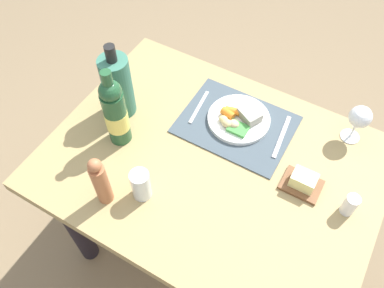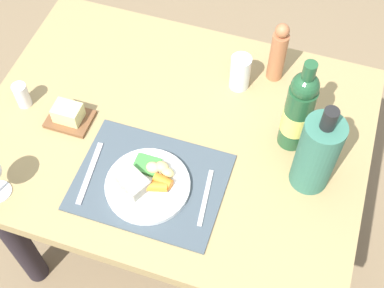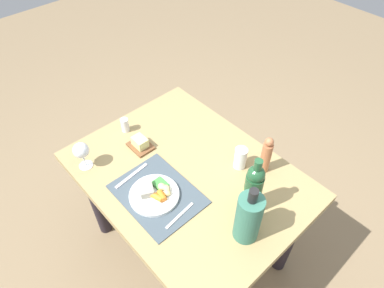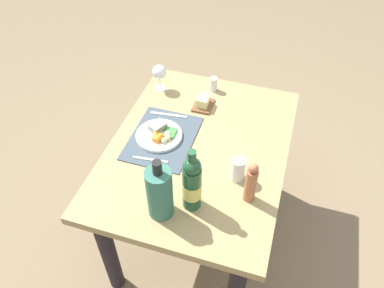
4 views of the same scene
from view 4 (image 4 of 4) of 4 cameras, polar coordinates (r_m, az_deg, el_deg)
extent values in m
plane|color=#836D4F|center=(2.44, 0.76, -12.55)|extent=(8.00, 8.00, 0.00)
cube|color=#A08856|center=(1.87, 0.97, -0.82)|extent=(1.14, 0.85, 0.04)
cylinder|color=black|center=(2.52, -3.19, 2.33)|extent=(0.08, 0.08, 0.70)
cylinder|color=black|center=(2.00, -12.55, -15.48)|extent=(0.08, 0.08, 0.70)
cylinder|color=black|center=(2.42, 11.50, -0.87)|extent=(0.08, 0.08, 0.70)
cube|color=#414E57|center=(1.89, -4.46, 0.93)|extent=(0.41, 0.31, 0.01)
cylinder|color=white|center=(1.89, -4.97, 1.37)|extent=(0.23, 0.23, 0.02)
cube|color=gray|center=(1.90, -5.19, 2.63)|extent=(0.10, 0.09, 0.04)
cylinder|color=orange|center=(1.86, -5.56, 1.19)|extent=(0.06, 0.04, 0.03)
cylinder|color=orange|center=(1.84, -5.09, 0.88)|extent=(0.06, 0.04, 0.03)
ellipsoid|color=#D8B386|center=(1.86, -3.74, 1.43)|extent=(0.04, 0.03, 0.03)
ellipsoid|color=tan|center=(1.85, -3.68, 0.97)|extent=(0.04, 0.03, 0.03)
ellipsoid|color=#D7C175|center=(1.84, -4.24, 0.57)|extent=(0.04, 0.03, 0.02)
cube|color=#40923D|center=(1.88, -3.32, 1.71)|extent=(0.07, 0.06, 0.01)
cube|color=silver|center=(2.01, -3.53, 4.42)|extent=(0.04, 0.20, 0.00)
cube|color=silver|center=(1.79, -6.29, -2.35)|extent=(0.03, 0.17, 0.00)
cube|color=brown|center=(2.07, 1.69, 5.86)|extent=(0.13, 0.10, 0.01)
cube|color=#EBE48E|center=(2.05, 1.71, 6.54)|extent=(0.08, 0.06, 0.05)
cylinder|color=white|center=(2.21, -4.80, 8.41)|extent=(0.07, 0.07, 0.00)
cylinder|color=white|center=(2.18, -4.86, 9.23)|extent=(0.01, 0.01, 0.07)
sphere|color=white|center=(2.14, -4.98, 10.80)|extent=(0.08, 0.08, 0.08)
cylinder|color=#22512E|center=(1.54, -0.02, -6.58)|extent=(0.08, 0.08, 0.22)
sphere|color=#22512E|center=(1.44, -0.02, -3.41)|extent=(0.07, 0.07, 0.07)
cylinder|color=#22512E|center=(1.41, -0.02, -2.23)|extent=(0.03, 0.03, 0.08)
cylinder|color=#EEE069|center=(1.55, -0.02, -6.84)|extent=(0.08, 0.08, 0.08)
cylinder|color=#AF6841|center=(1.60, 8.81, -6.17)|extent=(0.05, 0.05, 0.18)
sphere|color=#AF6841|center=(1.52, 9.26, -3.65)|extent=(0.04, 0.04, 0.04)
cylinder|color=silver|center=(1.68, 6.98, -3.81)|extent=(0.06, 0.06, 0.12)
cylinder|color=silver|center=(1.70, 6.91, -4.33)|extent=(0.06, 0.06, 0.07)
cylinder|color=#366F5B|center=(1.51, -4.90, -7.40)|extent=(0.11, 0.11, 0.25)
cylinder|color=black|center=(1.40, -5.29, -3.59)|extent=(0.04, 0.04, 0.06)
cylinder|color=white|center=(2.17, 3.26, 9.02)|extent=(0.04, 0.04, 0.08)
camera|label=1|loc=(1.59, 35.22, 32.75)|focal=36.95mm
camera|label=2|loc=(1.50, -44.15, 33.89)|focal=49.73mm
camera|label=3|loc=(1.14, -58.69, 26.65)|focal=31.86mm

